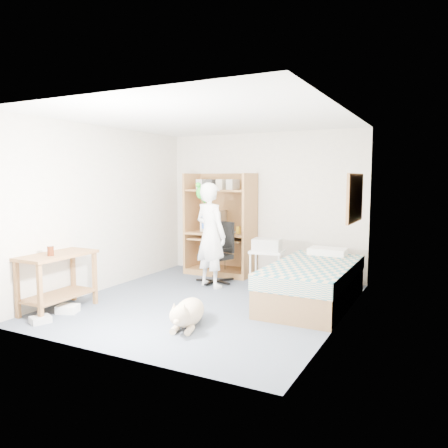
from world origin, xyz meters
name	(u,v)px	position (x,y,z in m)	size (l,w,h in m)	color
floor	(208,303)	(0.00, 0.00, 0.00)	(4.00, 4.00, 0.00)	#444E5C
wall_back	(263,205)	(0.00, 2.00, 1.25)	(3.60, 0.02, 2.50)	beige
wall_right	(342,218)	(1.80, 0.00, 1.25)	(0.02, 4.00, 2.50)	beige
wall_left	(106,208)	(-1.80, 0.00, 1.25)	(0.02, 4.00, 2.50)	beige
ceiling	(207,119)	(0.00, 0.00, 2.50)	(3.60, 4.00, 0.02)	white
computer_hutch	(221,228)	(-0.70, 1.74, 0.82)	(1.20, 0.63, 1.80)	olive
bed	(313,283)	(1.30, 0.62, 0.29)	(1.02, 2.02, 0.66)	brown
side_desk	(58,273)	(-1.55, -1.20, 0.49)	(0.50, 1.00, 0.75)	brown
corkboard	(355,198)	(1.77, 0.90, 1.45)	(0.04, 0.94, 0.66)	#976E44
office_chair	(218,261)	(-0.44, 1.11, 0.35)	(0.57, 0.57, 0.99)	black
person	(211,235)	(-0.41, 0.81, 0.82)	(0.60, 0.39, 1.65)	white
parrot	(200,191)	(-0.61, 0.83, 1.51)	(0.12, 0.21, 0.33)	#138816
dog	(188,313)	(0.26, -0.95, 0.16)	(0.49, 0.97, 0.37)	#CCAE89
printer_cart	(267,263)	(0.43, 1.11, 0.40)	(0.56, 0.47, 0.60)	silver
printer	(267,245)	(0.43, 1.11, 0.69)	(0.42, 0.32, 0.18)	#A8A7A3
crt_monitor	(214,221)	(-0.86, 1.75, 0.95)	(0.44, 0.46, 0.36)	beige
keyboard	(218,238)	(-0.68, 1.58, 0.67)	(0.45, 0.16, 0.03)	beige
pencil_cup	(238,230)	(-0.32, 1.65, 0.82)	(0.08, 0.08, 0.12)	gold
drink_glass	(51,251)	(-1.50, -1.34, 0.81)	(0.08, 0.08, 0.12)	#441A0A
floor_box_a	(68,309)	(-1.38, -1.21, 0.05)	(0.25, 0.20, 0.10)	white
floor_box_b	(40,320)	(-1.36, -1.65, 0.04)	(0.18, 0.22, 0.08)	beige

